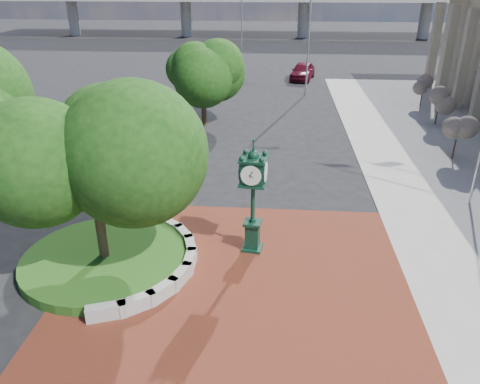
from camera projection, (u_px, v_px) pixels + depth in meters
name	position (u px, v px, depth m)	size (l,w,h in m)	color
ground	(238.00, 270.00, 17.19)	(200.00, 200.00, 0.00)	black
plaza	(236.00, 286.00, 16.28)	(12.00, 12.00, 0.04)	maroon
planter_wall	(166.00, 261.00, 17.28)	(2.96, 6.77, 0.54)	#9E9B93
grass_bed	(105.00, 260.00, 17.48)	(6.10, 6.10, 0.40)	#154614
tree_planter	(93.00, 173.00, 15.99)	(5.20, 5.20, 6.33)	#38281C
tree_street	(203.00, 80.00, 32.37)	(4.40, 4.40, 5.45)	#38281C
post_clock	(253.00, 193.00, 17.45)	(1.03, 1.03, 4.50)	black
parked_car	(303.00, 71.00, 47.87)	(2.03, 5.04, 1.72)	#510B1C
street_lamp_near	(311.00, 35.00, 39.87)	(1.96, 0.53, 8.78)	slate
street_lamp_far	(243.00, 19.00, 55.94)	(1.90, 0.27, 8.46)	slate
shrub_near	(457.00, 133.00, 26.83)	(1.20, 1.20, 2.20)	#38281C
shrub_mid	(439.00, 103.00, 33.10)	(1.20, 1.20, 2.20)	#38281C
shrub_far	(423.00, 87.00, 37.84)	(1.20, 1.20, 2.20)	#38281C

